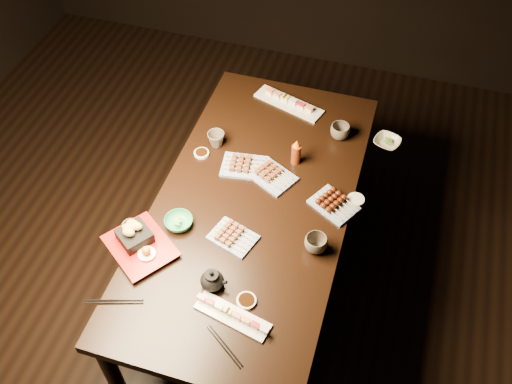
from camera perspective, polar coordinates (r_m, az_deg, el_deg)
ground at (r=3.27m, az=-9.49°, el=-11.70°), size 5.00×5.00×0.00m
dining_table at (r=2.99m, az=-0.28°, el=-5.62°), size 1.40×1.99×0.75m
sushi_platter_near at (r=2.34m, az=-2.37°, el=-12.14°), size 0.33×0.16×0.04m
sushi_platter_far at (r=3.17m, az=3.30°, el=9.06°), size 0.41×0.23×0.05m
yakitori_plate_center at (r=2.78m, az=1.57°, el=1.87°), size 0.27×0.24×0.06m
yakitori_plate_right at (r=2.55m, az=-2.32°, el=-4.31°), size 0.23×0.20×0.05m
yakitori_plate_left at (r=2.82m, az=-1.17°, el=2.86°), size 0.24×0.19×0.06m
tsukune_plate at (r=2.68m, az=7.81°, el=-1.05°), size 0.26×0.23×0.05m
edamame_bowl_green at (r=2.62m, az=-7.73°, el=-3.00°), size 0.18×0.18×0.04m
edamame_bowl_cream at (r=3.02m, az=12.98°, el=4.88°), size 0.16×0.16×0.03m
tempura_tray at (r=2.54m, az=-11.62°, el=-4.85°), size 0.38×0.37×0.11m
teacup_near_left at (r=2.61m, az=-12.34°, el=-3.69°), size 0.10×0.10×0.07m
teacup_mid_right at (r=2.51m, az=6.00°, el=-5.16°), size 0.14×0.14×0.08m
teacup_far_left at (r=2.93m, az=-4.00°, el=5.28°), size 0.10×0.10×0.08m
teacup_far_right at (r=3.00m, az=8.39°, el=6.01°), size 0.12×0.12×0.08m
teapot at (r=2.39m, az=-4.43°, el=-8.66°), size 0.12×0.12×0.10m
condiment_bottle at (r=2.82m, az=4.04°, el=4.05°), size 0.05×0.05×0.15m
sauce_dish_west at (r=2.91m, az=-5.47°, el=3.87°), size 0.09×0.09×0.01m
sauce_dish_east at (r=2.73m, az=9.93°, el=-0.76°), size 0.11×0.11×0.01m
sauce_dish_se at (r=2.38m, az=-0.97°, el=-10.82°), size 0.11×0.11×0.01m
sauce_dish_nw at (r=3.19m, az=2.50°, el=8.99°), size 0.10×0.10×0.01m
chopsticks_near at (r=2.46m, az=-14.05°, el=-10.59°), size 0.24×0.10×0.01m
chopsticks_se at (r=2.30m, az=-3.17°, el=-15.11°), size 0.19×0.14×0.01m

